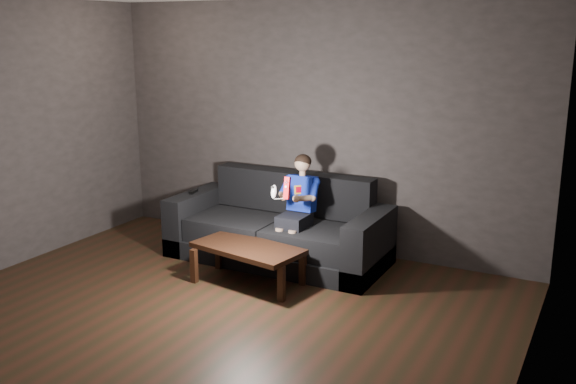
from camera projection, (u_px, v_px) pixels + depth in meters
The scene contains 9 objects.
floor at pixel (182, 334), 5.15m from camera, with size 5.00×5.00×0.00m, color black.
back_wall at pixel (316, 127), 6.97m from camera, with size 5.00×0.04×2.70m, color #332E2D.
right_wall at pixel (524, 212), 3.70m from camera, with size 0.04×5.00×2.70m, color #332E2D.
sofa at pixel (279, 233), 6.79m from camera, with size 2.29×0.99×0.88m.
child at pixel (298, 199), 6.51m from camera, with size 0.41×0.50×1.01m.
wii_remote_red at pixel (287, 188), 6.09m from camera, with size 0.06×0.08×0.22m.
nunchuk_white at pixel (274, 192), 6.17m from camera, with size 0.07×0.09×0.14m.
wii_remote_black at pixel (194, 192), 7.09m from camera, with size 0.07×0.16×0.03m.
coffee_table at pixel (248, 251), 6.10m from camera, with size 1.13×0.70×0.38m.
Camera 1 is at (2.94, -3.78, 2.37)m, focal length 40.00 mm.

